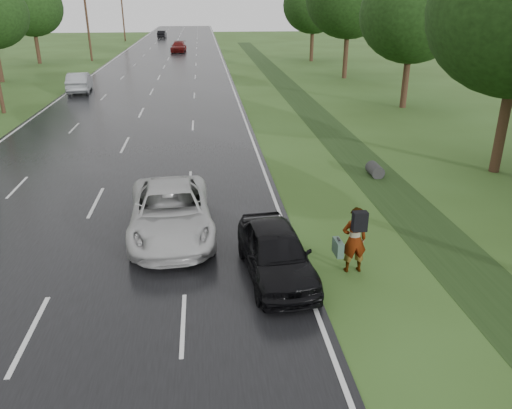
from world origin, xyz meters
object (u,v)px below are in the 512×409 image
Objects in this scene: white_pickup at (171,212)px; silver_sedan at (79,82)px; pedestrian at (354,239)px; dark_sedan at (276,252)px.

white_pickup is 1.19× the size of silver_sedan.
pedestrian is 0.35× the size of white_pickup.
white_pickup reaches higher than silver_sedan.
white_pickup is (-5.18, 2.93, -0.19)m from pedestrian.
dark_sedan is at bearing 105.25° from silver_sedan.
pedestrian is 0.42× the size of silver_sedan.
silver_sedan is at bearing -68.06° from pedestrian.
white_pickup is at bearing 129.85° from dark_sedan.
silver_sedan is at bearing 103.79° from white_pickup.
dark_sedan is (-2.18, -0.07, -0.25)m from pedestrian.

